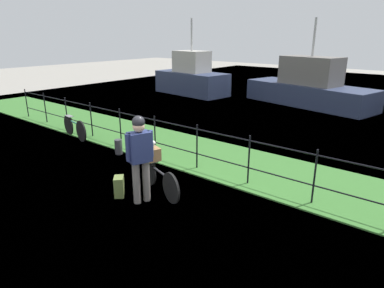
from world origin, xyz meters
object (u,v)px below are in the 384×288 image
at_px(cyclist_person, 140,152).
at_px(bicycle_parked, 74,127).
at_px(wooden_crate, 151,153).
at_px(mooring_bollard, 119,147).
at_px(moored_boat_near, 309,88).
at_px(backpack_on_paving, 119,186).
at_px(terrier_dog, 151,144).
at_px(moored_boat_far, 192,78).
at_px(bicycle_main, 159,178).

relative_size(cyclist_person, bicycle_parked, 1.07).
bearing_deg(wooden_crate, bicycle_parked, 167.49).
bearing_deg(mooring_bollard, moored_boat_near, 81.86).
height_order(wooden_crate, mooring_bollard, wooden_crate).
bearing_deg(bicycle_parked, backpack_on_paving, -21.88).
relative_size(wooden_crate, mooring_bollard, 0.96).
height_order(terrier_dog, bicycle_parked, terrier_dog).
bearing_deg(mooring_bollard, bicycle_parked, 177.34).
bearing_deg(moored_boat_near, cyclist_person, -84.29).
height_order(mooring_bollard, moored_boat_far, moored_boat_far).
height_order(backpack_on_paving, moored_boat_near, moored_boat_near).
bearing_deg(terrier_dog, moored_boat_far, 125.31).
height_order(terrier_dog, moored_boat_far, moored_boat_far).
xyz_separation_m(bicycle_main, cyclist_person, (0.02, -0.48, 0.68)).
relative_size(cyclist_person, mooring_bollard, 4.23).
xyz_separation_m(cyclist_person, moored_boat_near, (-1.11, 11.11, -0.23)).
height_order(mooring_bollard, bicycle_parked, bicycle_parked).
relative_size(terrier_dog, cyclist_person, 0.19).
bearing_deg(bicycle_parked, mooring_bollard, -2.66).
bearing_deg(bicycle_main, terrier_dog, 161.36).
bearing_deg(moored_boat_near, moored_boat_far, -170.43).
bearing_deg(backpack_on_paving, cyclist_person, 57.65).
bearing_deg(mooring_bollard, backpack_on_paving, -38.77).
relative_size(terrier_dog, moored_boat_near, 0.05).
distance_m(bicycle_main, cyclist_person, 0.83).
bearing_deg(wooden_crate, moored_boat_far, 125.24).
bearing_deg(backpack_on_paving, bicycle_main, 94.45).
bearing_deg(moored_boat_far, wooden_crate, -54.76).
height_order(bicycle_main, wooden_crate, wooden_crate).
distance_m(mooring_bollard, moored_boat_far, 9.80).
xyz_separation_m(moored_boat_near, moored_boat_far, (-5.95, -1.00, 0.06)).
bearing_deg(bicycle_parked, terrier_dog, -12.54).
relative_size(bicycle_main, mooring_bollard, 3.77).
relative_size(terrier_dog, moored_boat_far, 0.08).
distance_m(wooden_crate, mooring_bollard, 2.38).
xyz_separation_m(wooden_crate, cyclist_person, (0.34, -0.59, 0.27)).
distance_m(bicycle_parked, moored_boat_near, 10.21).
bearing_deg(moored_boat_far, cyclist_person, -55.05).
xyz_separation_m(backpack_on_paving, bicycle_parked, (-4.19, 1.68, 0.14)).
bearing_deg(terrier_dog, mooring_bollard, 158.07).
relative_size(terrier_dog, mooring_bollard, 0.81).
xyz_separation_m(wooden_crate, moored_boat_near, (-0.77, 10.52, 0.04)).
bearing_deg(moored_boat_far, moored_boat_near, 9.57).
relative_size(cyclist_person, moored_boat_near, 0.28).
height_order(cyclist_person, mooring_bollard, cyclist_person).
xyz_separation_m(bicycle_parked, moored_boat_near, (3.60, 9.55, 0.43)).
bearing_deg(backpack_on_paving, wooden_crate, 120.16).
xyz_separation_m(terrier_dog, moored_boat_near, (-0.79, 10.53, -0.17)).
bearing_deg(bicycle_main, mooring_bollard, 158.47).
bearing_deg(bicycle_main, bicycle_parked, 167.06).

